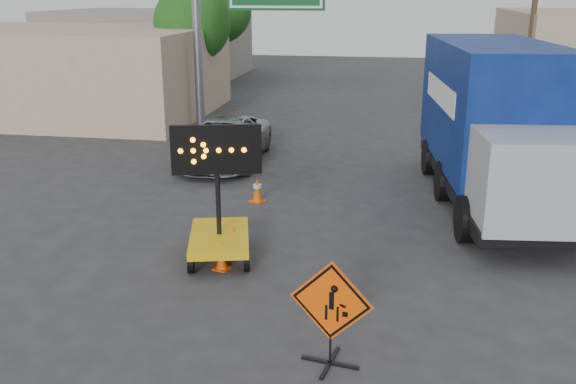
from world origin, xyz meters
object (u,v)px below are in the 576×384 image
(construction_sign, at_px, (331,311))
(box_truck, at_px, (496,133))
(arrow_board, at_px, (219,229))
(pickup_truck, at_px, (224,141))

(construction_sign, height_order, box_truck, box_truck)
(arrow_board, xyz_separation_m, pickup_truck, (-2.08, 8.04, 0.08))
(arrow_board, bearing_deg, box_truck, 24.66)
(box_truck, bearing_deg, construction_sign, -117.61)
(construction_sign, distance_m, pickup_truck, 12.85)
(arrow_board, height_order, box_truck, box_truck)
(construction_sign, relative_size, box_truck, 0.19)
(arrow_board, relative_size, box_truck, 0.32)
(construction_sign, height_order, arrow_board, arrow_board)
(arrow_board, distance_m, box_truck, 8.32)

